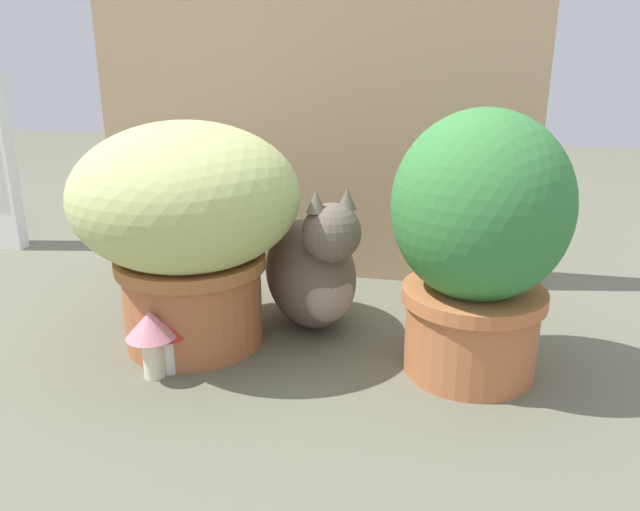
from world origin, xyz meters
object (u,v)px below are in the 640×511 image
at_px(mushroom_ornament_pink, 151,331).
at_px(leafy_planter, 478,238).
at_px(grass_planter, 188,220).
at_px(cat, 313,270).
at_px(mushroom_ornament_red, 168,335).

bearing_deg(mushroom_ornament_pink, leafy_planter, 14.72).
xyz_separation_m(grass_planter, cat, (0.21, 0.12, -0.12)).
bearing_deg(grass_planter, mushroom_ornament_pink, -96.38).
relative_size(grass_planter, cat, 1.14).
distance_m(leafy_planter, mushroom_ornament_red, 0.56).
bearing_deg(mushroom_ornament_pink, cat, 49.76).
bearing_deg(leafy_planter, mushroom_ornament_pink, -165.28).
bearing_deg(grass_planter, mushroom_ornament_red, -88.54).
distance_m(cat, mushroom_ornament_red, 0.32).
xyz_separation_m(leafy_planter, cat, (-0.31, 0.12, -0.12)).
distance_m(grass_planter, mushroom_ornament_pink, 0.22).
relative_size(cat, mushroom_ornament_pink, 3.03).
distance_m(mushroom_ornament_pink, mushroom_ornament_red, 0.03).
relative_size(leafy_planter, mushroom_ornament_pink, 3.72).
height_order(cat, mushroom_ornament_red, cat).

